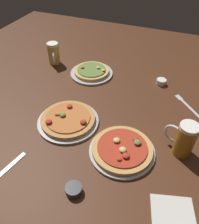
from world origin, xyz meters
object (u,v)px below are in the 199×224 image
napkin_folded (174,217)px  fork_left (187,105)px  ramekin_sauce (161,82)px  knife_right (4,171)px  pizza_plate_far (92,72)px  pizza_plate_side (122,150)px  beer_mug_amber (184,139)px  pizza_plate_near (68,120)px  ramekin_butter (74,189)px  beer_mug_dark (54,54)px

napkin_folded → fork_left: napkin_folded is taller
ramekin_sauce → knife_right: (-0.46, -0.83, -0.01)m
pizza_plate_far → pizza_plate_side: 0.63m
pizza_plate_far → knife_right: 0.78m
napkin_folded → fork_left: size_ratio=0.97×
beer_mug_amber → knife_right: bearing=-150.1°
pizza_plate_near → ramekin_sauce: bearing=54.2°
fork_left → ramekin_butter: bearing=-116.6°
pizza_plate_near → pizza_plate_far: (-0.07, 0.44, -0.00)m
pizza_plate_far → ramekin_butter: 0.80m
beer_mug_dark → fork_left: size_ratio=0.86×
beer_mug_dark → ramekin_butter: beer_mug_dark is taller
pizza_plate_side → pizza_plate_near: bearing=165.5°
beer_mug_dark → ramekin_sauce: 0.71m
beer_mug_dark → knife_right: size_ratio=0.67×
pizza_plate_side → napkin_folded: bearing=-39.4°
beer_mug_amber → knife_right: size_ratio=0.75×
pizza_plate_far → napkin_folded: (0.61, -0.72, -0.01)m
beer_mug_amber → napkin_folded: (0.02, -0.30, -0.07)m
ramekin_butter → knife_right: (-0.29, -0.03, -0.01)m
pizza_plate_far → beer_mug_amber: beer_mug_amber is taller
beer_mug_dark → pizza_plate_near: bearing=-53.5°
beer_mug_amber → ramekin_sauce: 0.51m
pizza_plate_side → napkin_folded: 0.32m
napkin_folded → pizza_plate_side: bearing=140.6°
pizza_plate_far → ramekin_sauce: size_ratio=4.68×
beer_mug_dark → napkin_folded: 1.17m
ramekin_sauce → ramekin_butter: size_ratio=0.90×
ramekin_sauce → beer_mug_dark: bearing=-178.4°
knife_right → beer_mug_dark: bearing=106.8°
pizza_plate_side → beer_mug_amber: (0.23, 0.10, 0.06)m
pizza_plate_far → ramekin_sauce: bearing=7.0°
pizza_plate_side → beer_mug_amber: bearing=23.0°
ramekin_sauce → knife_right: ramekin_sauce is taller
beer_mug_amber → napkin_folded: 0.31m
beer_mug_dark → ramekin_sauce: size_ratio=2.48×
pizza_plate_side → beer_mug_amber: 0.25m
pizza_plate_far → ramekin_sauce: 0.43m
pizza_plate_near → fork_left: pizza_plate_near is taller
pizza_plate_near → ramekin_butter: 0.37m
pizza_plate_near → beer_mug_dark: (-0.35, 0.47, 0.05)m
pizza_plate_near → napkin_folded: pizza_plate_near is taller
napkin_folded → pizza_plate_near: bearing=152.9°
napkin_folded → ramekin_sauce: bearing=103.6°
ramekin_sauce → pizza_plate_near: bearing=-125.8°
pizza_plate_near → beer_mug_amber: bearing=2.1°
beer_mug_amber → pizza_plate_side: bearing=-157.0°
fork_left → beer_mug_dark: bearing=171.7°
ramekin_sauce → pizza_plate_side: bearing=-95.8°
beer_mug_dark → knife_right: beer_mug_dark is taller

